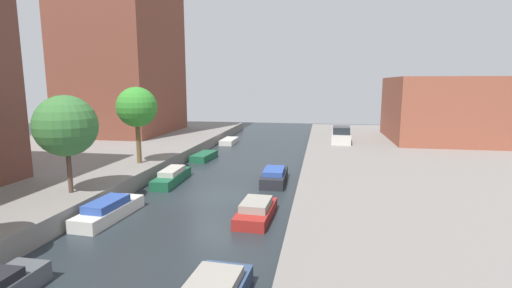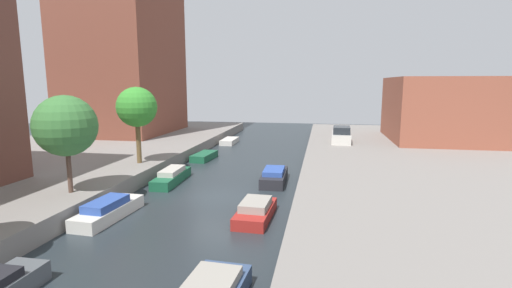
% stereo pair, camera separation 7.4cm
% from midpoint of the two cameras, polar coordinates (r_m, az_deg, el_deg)
% --- Properties ---
extents(ground_plane, '(84.00, 84.00, 0.00)m').
position_cam_midpoint_polar(ground_plane, '(22.26, -6.69, -8.07)').
color(ground_plane, '#232B30').
extents(quay_right, '(20.00, 64.00, 1.00)m').
position_cam_midpoint_polar(quay_right, '(22.94, 32.44, -7.67)').
color(quay_right, gray).
rests_on(quay_right, ground_plane).
extents(apartment_tower_far, '(10.00, 12.48, 26.94)m').
position_cam_midpoint_polar(apartment_tower_far, '(46.12, -19.91, 18.56)').
color(apartment_tower_far, brown).
rests_on(apartment_tower_far, quay_left).
extents(low_block_right, '(10.00, 11.27, 6.21)m').
position_cam_midpoint_polar(low_block_right, '(41.33, 26.78, 4.81)').
color(low_block_right, brown).
rests_on(low_block_right, quay_right).
extents(street_tree_2, '(3.11, 3.11, 5.05)m').
position_cam_midpoint_polar(street_tree_2, '(21.16, -27.06, 2.48)').
color(street_tree_2, brown).
rests_on(street_tree_2, quay_left).
extents(street_tree_3, '(2.80, 2.80, 5.38)m').
position_cam_midpoint_polar(street_tree_3, '(27.38, -17.73, 5.35)').
color(street_tree_3, brown).
rests_on(street_tree_3, quay_left).
extents(parked_car, '(1.92, 4.30, 1.55)m').
position_cam_midpoint_polar(parked_car, '(36.69, 13.00, 1.27)').
color(parked_car, beige).
rests_on(parked_car, quay_right).
extents(moored_boat_left_2, '(1.60, 4.39, 1.00)m').
position_cam_midpoint_polar(moored_boat_left_2, '(20.01, -21.61, -9.42)').
color(moored_boat_left_2, beige).
rests_on(moored_boat_left_2, ground_plane).
extents(moored_boat_left_3, '(1.41, 4.64, 0.96)m').
position_cam_midpoint_polar(moored_boat_left_3, '(25.77, -12.71, -4.90)').
color(moored_boat_left_3, '#195638').
rests_on(moored_boat_left_3, ground_plane).
extents(moored_boat_left_4, '(1.58, 3.47, 0.58)m').
position_cam_midpoint_polar(moored_boat_left_4, '(32.92, -7.88, -1.88)').
color(moored_boat_left_4, '#195638').
rests_on(moored_boat_left_4, ground_plane).
extents(moored_boat_left_5, '(1.40, 3.57, 0.54)m').
position_cam_midpoint_polar(moored_boat_left_5, '(41.43, -4.04, 0.45)').
color(moored_boat_left_5, beige).
rests_on(moored_boat_left_5, ground_plane).
extents(moored_boat_right_2, '(1.67, 3.76, 0.93)m').
position_cam_midpoint_polar(moored_boat_right_2, '(18.65, 0.05, -10.22)').
color(moored_boat_right_2, maroon).
rests_on(moored_boat_right_2, ground_plane).
extents(moored_boat_right_3, '(1.60, 4.26, 1.01)m').
position_cam_midpoint_polar(moored_boat_right_3, '(25.14, 2.90, -4.96)').
color(moored_boat_right_3, '#232328').
rests_on(moored_boat_right_3, ground_plane).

